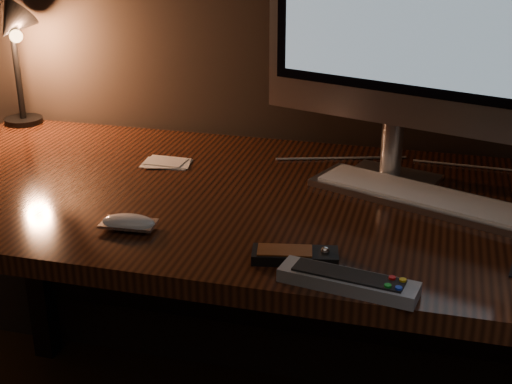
% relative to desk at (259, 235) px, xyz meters
% --- Properties ---
extents(desk, '(1.60, 0.75, 0.75)m').
position_rel_desk_xyz_m(desk, '(0.00, 0.00, 0.00)').
color(desk, '#3B1A0D').
rests_on(desk, ground).
extents(monitor, '(0.57, 0.22, 0.62)m').
position_rel_desk_xyz_m(monitor, '(0.27, 0.07, 0.49)').
color(monitor, silver).
rests_on(monitor, desk).
extents(keyboard, '(0.50, 0.30, 0.02)m').
position_rel_desk_xyz_m(keyboard, '(0.35, -0.01, 0.14)').
color(keyboard, silver).
rests_on(keyboard, desk).
extents(mouse, '(0.11, 0.06, 0.02)m').
position_rel_desk_xyz_m(mouse, '(-0.17, -0.29, 0.14)').
color(mouse, white).
rests_on(mouse, desk).
extents(media_remote, '(0.15, 0.08, 0.03)m').
position_rel_desk_xyz_m(media_remote, '(0.15, -0.34, 0.14)').
color(media_remote, black).
rests_on(media_remote, desk).
extents(tv_remote, '(0.23, 0.09, 0.03)m').
position_rel_desk_xyz_m(tv_remote, '(0.25, -0.41, 0.14)').
color(tv_remote, gray).
rests_on(tv_remote, desk).
extents(papers, '(0.12, 0.08, 0.01)m').
position_rel_desk_xyz_m(papers, '(-0.24, 0.06, 0.13)').
color(papers, white).
rests_on(papers, desk).
extents(desk_lamp, '(0.16, 0.17, 0.34)m').
position_rel_desk_xyz_m(desk_lamp, '(-0.72, 0.23, 0.36)').
color(desk_lamp, black).
rests_on(desk_lamp, desk).
extents(cable, '(0.60, 0.06, 0.01)m').
position_rel_desk_xyz_m(cable, '(0.31, 0.19, 0.13)').
color(cable, white).
rests_on(cable, desk).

